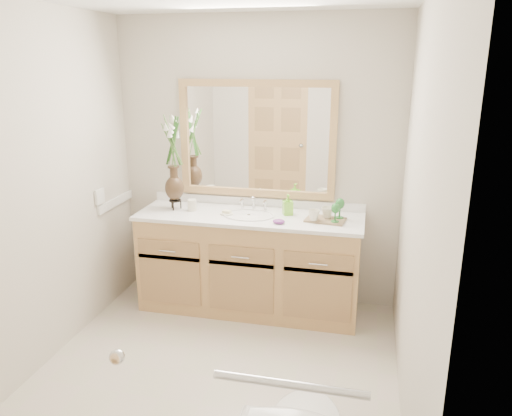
% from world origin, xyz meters
% --- Properties ---
extents(floor, '(2.60, 2.60, 0.00)m').
position_xyz_m(floor, '(0.00, 0.00, 0.00)').
color(floor, beige).
rests_on(floor, ground).
extents(wall_back, '(2.40, 0.02, 2.40)m').
position_xyz_m(wall_back, '(0.00, 1.30, 1.20)').
color(wall_back, beige).
rests_on(wall_back, floor).
extents(wall_front, '(2.40, 0.02, 2.40)m').
position_xyz_m(wall_front, '(0.00, -1.30, 1.20)').
color(wall_front, beige).
rests_on(wall_front, floor).
extents(wall_left, '(0.02, 2.60, 2.40)m').
position_xyz_m(wall_left, '(-1.20, 0.00, 1.20)').
color(wall_left, beige).
rests_on(wall_left, floor).
extents(wall_right, '(0.02, 2.60, 2.40)m').
position_xyz_m(wall_right, '(1.20, 0.00, 1.20)').
color(wall_right, beige).
rests_on(wall_right, floor).
extents(vanity, '(1.80, 0.55, 0.80)m').
position_xyz_m(vanity, '(0.00, 1.01, 0.40)').
color(vanity, tan).
rests_on(vanity, floor).
extents(counter, '(1.84, 0.57, 0.03)m').
position_xyz_m(counter, '(0.00, 1.01, 0.82)').
color(counter, white).
rests_on(counter, vanity).
extents(sink, '(0.38, 0.34, 0.23)m').
position_xyz_m(sink, '(0.00, 1.00, 0.78)').
color(sink, white).
rests_on(sink, counter).
extents(mirror, '(1.32, 0.04, 0.97)m').
position_xyz_m(mirror, '(0.00, 1.28, 1.41)').
color(mirror, white).
rests_on(mirror, wall_back).
extents(switch_plate, '(0.02, 0.12, 0.12)m').
position_xyz_m(switch_plate, '(-1.19, 0.76, 0.98)').
color(switch_plate, white).
rests_on(switch_plate, wall_left).
extents(door, '(0.80, 0.03, 2.00)m').
position_xyz_m(door, '(-0.30, -1.29, 1.00)').
color(door, tan).
rests_on(door, floor).
extents(grab_bar, '(0.55, 0.03, 0.03)m').
position_xyz_m(grab_bar, '(0.70, -1.27, 0.95)').
color(grab_bar, silver).
rests_on(grab_bar, wall_front).
extents(flower_vase, '(0.18, 0.18, 0.76)m').
position_xyz_m(flower_vase, '(-0.65, 1.04, 1.35)').
color(flower_vase, black).
rests_on(flower_vase, counter).
extents(tumbler, '(0.07, 0.07, 0.09)m').
position_xyz_m(tumbler, '(-0.50, 1.03, 0.88)').
color(tumbler, beige).
rests_on(tumbler, counter).
extents(soap_dish, '(0.11, 0.11, 0.03)m').
position_xyz_m(soap_dish, '(-0.18, 0.98, 0.84)').
color(soap_dish, beige).
rests_on(soap_dish, counter).
extents(soap_bottle, '(0.09, 0.09, 0.15)m').
position_xyz_m(soap_bottle, '(0.30, 1.09, 0.91)').
color(soap_bottle, '#77D131').
rests_on(soap_bottle, counter).
extents(purple_dish, '(0.11, 0.10, 0.03)m').
position_xyz_m(purple_dish, '(0.27, 0.85, 0.85)').
color(purple_dish, '#6E297B').
rests_on(purple_dish, counter).
extents(tray, '(0.33, 0.24, 0.02)m').
position_xyz_m(tray, '(0.62, 1.00, 0.84)').
color(tray, brown).
rests_on(tray, counter).
extents(mug_left, '(0.09, 0.09, 0.09)m').
position_xyz_m(mug_left, '(0.53, 0.94, 0.89)').
color(mug_left, beige).
rests_on(mug_left, tray).
extents(mug_right, '(0.12, 0.11, 0.09)m').
position_xyz_m(mug_right, '(0.63, 1.03, 0.89)').
color(mug_right, beige).
rests_on(mug_right, tray).
extents(goblet_front, '(0.07, 0.07, 0.15)m').
position_xyz_m(goblet_front, '(0.70, 0.94, 0.95)').
color(goblet_front, '#246E2A').
rests_on(goblet_front, tray).
extents(goblet_back, '(0.07, 0.07, 0.16)m').
position_xyz_m(goblet_back, '(0.72, 1.05, 0.95)').
color(goblet_back, '#246E2A').
rests_on(goblet_back, tray).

